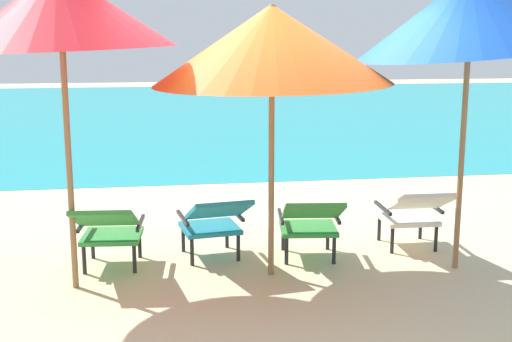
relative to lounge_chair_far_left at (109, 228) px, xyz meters
The scene contains 9 objects.
ground_plane 4.24m from the lounge_chair_far_left, 70.45° to the left, with size 40.00×40.00×0.00m, color beige.
ocean_band 12.51m from the lounge_chair_far_left, 83.51° to the left, with size 40.00×18.00×0.01m, color teal.
lounge_chair_far_left is the anchor object (origin of this frame).
lounge_chair_near_left 0.95m from the lounge_chair_far_left, ahead, with size 0.66×0.94×0.68m.
lounge_chair_near_right 1.82m from the lounge_chair_far_left, ahead, with size 0.63×0.93×0.68m.
lounge_chair_far_right 2.89m from the lounge_chair_far_left, ahead, with size 0.57×0.89×0.68m.
beach_umbrella_left 1.91m from the lounge_chair_far_left, 128.39° to the right, with size 2.04×2.02×2.61m.
beach_umbrella_center 2.15m from the lounge_chair_far_left, 11.09° to the right, with size 2.71×2.71×2.35m.
beach_umbrella_right 3.62m from the lounge_chair_far_left, ahead, with size 2.06×2.01×2.67m.
Camera 1 is at (-0.99, -5.82, 2.09)m, focal length 47.20 mm.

